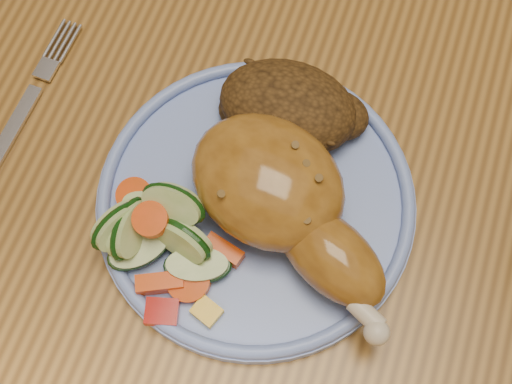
# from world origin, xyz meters

# --- Properties ---
(ground) EXTENTS (4.00, 4.00, 0.00)m
(ground) POSITION_xyz_m (0.00, 0.00, 0.00)
(ground) COLOR brown
(ground) RESTS_ON ground
(dining_table) EXTENTS (0.90, 1.40, 0.75)m
(dining_table) POSITION_xyz_m (0.00, 0.00, 0.67)
(dining_table) COLOR olive
(dining_table) RESTS_ON ground
(plate) EXTENTS (0.24, 0.24, 0.01)m
(plate) POSITION_xyz_m (-0.06, -0.13, 0.76)
(plate) COLOR #748FDE
(plate) RESTS_ON dining_table
(plate_rim) EXTENTS (0.24, 0.24, 0.01)m
(plate_rim) POSITION_xyz_m (-0.06, -0.13, 0.77)
(plate_rim) COLOR #748FDE
(plate_rim) RESTS_ON plate
(chicken_leg) EXTENTS (0.18, 0.15, 0.06)m
(chicken_leg) POSITION_xyz_m (-0.04, -0.14, 0.79)
(chicken_leg) COLOR #A06721
(chicken_leg) RESTS_ON plate
(rice_pilaf) EXTENTS (0.11, 0.08, 0.05)m
(rice_pilaf) POSITION_xyz_m (-0.06, -0.06, 0.78)
(rice_pilaf) COLOR #472D11
(rice_pilaf) RESTS_ON plate
(vegetable_pile) EXTENTS (0.11, 0.10, 0.05)m
(vegetable_pile) POSITION_xyz_m (-0.12, -0.19, 0.78)
(vegetable_pile) COLOR #A50A05
(vegetable_pile) RESTS_ON plate
(fork) EXTENTS (0.02, 0.15, 0.00)m
(fork) POSITION_xyz_m (-0.27, -0.12, 0.75)
(fork) COLOR silver
(fork) RESTS_ON dining_table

